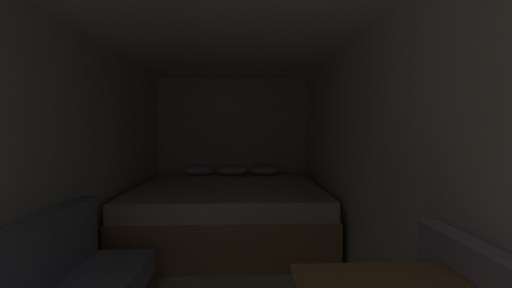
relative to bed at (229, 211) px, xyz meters
name	(u,v)px	position (x,y,z in m)	size (l,w,h in m)	color
wall_back	(232,147)	(0.00, 1.03, 0.73)	(2.42, 0.05, 2.14)	silver
wall_left	(59,166)	(-1.19, -1.41, 0.73)	(0.05, 4.83, 2.14)	silver
wall_right	(373,165)	(1.19, -1.41, 0.73)	(0.05, 4.83, 2.14)	silver
ceiling_slab	(218,19)	(0.00, -1.41, 1.82)	(2.42, 4.83, 0.05)	white
bed	(229,211)	(0.00, 0.00, 0.00)	(2.20, 1.94, 0.81)	tan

